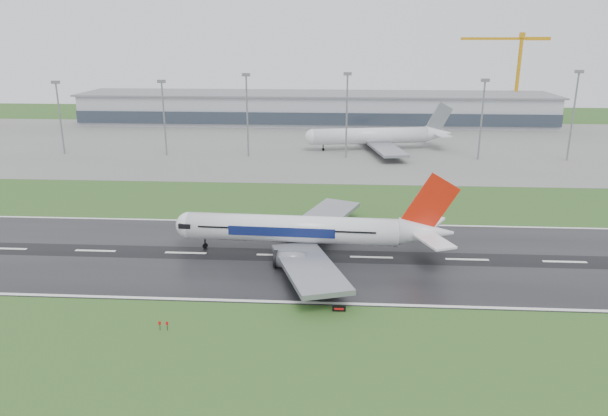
{
  "coord_description": "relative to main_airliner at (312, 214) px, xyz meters",
  "views": [
    {
      "loc": [
        12.58,
        -111.24,
        45.48
      ],
      "look_at": [
        4.92,
        12.0,
        7.0
      ],
      "focal_mm": 33.23,
      "sensor_mm": 36.0,
      "label": 1
    }
  ],
  "objects": [
    {
      "name": "ground",
      "position": [
        -7.17,
        -2.05,
        -8.88
      ],
      "size": [
        520.0,
        520.0,
        0.0
      ],
      "primitive_type": "plane",
      "color": "#284E1C",
      "rests_on": "ground"
    },
    {
      "name": "parked_airliner",
      "position": [
        20.66,
        114.5,
        0.23
      ],
      "size": [
        71.2,
        67.81,
        18.07
      ],
      "primitive_type": null,
      "rotation": [
        0.0,
        0.0,
        0.19
      ],
      "color": "silver",
      "rests_on": "apron"
    },
    {
      "name": "apron",
      "position": [
        -7.17,
        122.95,
        -8.84
      ],
      "size": [
        400.0,
        130.0,
        0.08
      ],
      "primitive_type": "cube",
      "color": "slate",
      "rests_on": "ground"
    },
    {
      "name": "floodmast_4",
      "position": [
        57.98,
        97.95,
        5.42
      ],
      "size": [
        0.64,
        0.64,
        28.61
      ],
      "primitive_type": "cylinder",
      "color": "gray",
      "rests_on": "ground"
    },
    {
      "name": "floodmast_3",
      "position": [
        8.28,
        97.95,
        6.46
      ],
      "size": [
        0.64,
        0.64,
        30.69
      ],
      "primitive_type": "cylinder",
      "color": "gray",
      "rests_on": "ground"
    },
    {
      "name": "runway",
      "position": [
        -7.17,
        -2.05,
        -8.83
      ],
      "size": [
        400.0,
        45.0,
        0.1
      ],
      "primitive_type": "cube",
      "color": "black",
      "rests_on": "ground"
    },
    {
      "name": "floodmast_1",
      "position": [
        -61.26,
        97.95,
        4.93
      ],
      "size": [
        0.64,
        0.64,
        27.63
      ],
      "primitive_type": "cylinder",
      "color": "gray",
      "rests_on": "ground"
    },
    {
      "name": "floodmast_5",
      "position": [
        90.64,
        97.95,
        7.01
      ],
      "size": [
        0.64,
        0.64,
        31.79
      ],
      "primitive_type": "cylinder",
      "color": "gray",
      "rests_on": "ground"
    },
    {
      "name": "tower_crane",
      "position": [
        99.6,
        197.95,
        13.98
      ],
      "size": [
        46.51,
        5.4,
        45.72
      ],
      "primitive_type": null,
      "rotation": [
        0.0,
        0.0,
        0.06
      ],
      "color": "orange",
      "rests_on": "ground"
    },
    {
      "name": "floodmast_2",
      "position": [
        -29.2,
        97.95,
        6.21
      ],
      "size": [
        0.64,
        0.64,
        30.19
      ],
      "primitive_type": "cylinder",
      "color": "gray",
      "rests_on": "ground"
    },
    {
      "name": "main_airliner",
      "position": [
        0.0,
        0.0,
        0.0
      ],
      "size": [
        62.05,
        59.36,
        17.57
      ],
      "primitive_type": null,
      "rotation": [
        0.0,
        0.0,
        -0.05
      ],
      "color": "white",
      "rests_on": "runway"
    },
    {
      "name": "terminal",
      "position": [
        -7.17,
        182.95,
        -1.38
      ],
      "size": [
        240.0,
        36.0,
        15.0
      ],
      "primitive_type": "cube",
      "color": "#9A9DA5",
      "rests_on": "ground"
    },
    {
      "name": "floodmast_0",
      "position": [
        -102.18,
        97.95,
        4.67
      ],
      "size": [
        0.64,
        0.64,
        27.1
      ],
      "primitive_type": "cylinder",
      "color": "gray",
      "rests_on": "ground"
    },
    {
      "name": "runway_sign",
      "position": [
        6.02,
        -26.76,
        -8.36
      ],
      "size": [
        2.31,
        0.71,
        1.04
      ],
      "primitive_type": null,
      "rotation": [
        0.0,
        0.0,
        -0.2
      ],
      "color": "black",
      "rests_on": "ground"
    }
  ]
}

